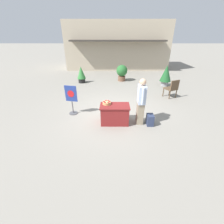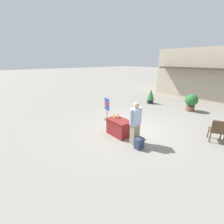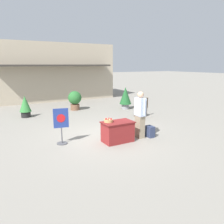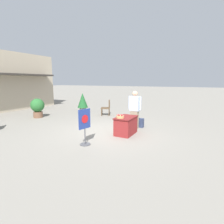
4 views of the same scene
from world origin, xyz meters
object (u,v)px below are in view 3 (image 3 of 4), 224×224
at_px(potted_plant_far_right, 75,99).
at_px(potted_plant_near_right, 125,97).
at_px(display_table, 118,132).
at_px(apple_basket, 108,120).
at_px(poster_board, 61,126).
at_px(potted_plant_far_left, 25,106).
at_px(person_visitor, 140,114).
at_px(patio_chair, 142,106).
at_px(backpack, 150,131).

relative_size(potted_plant_far_right, potted_plant_near_right, 0.86).
height_order(display_table, potted_plant_far_right, potted_plant_far_right).
xyz_separation_m(apple_basket, poster_board, (-1.49, 0.62, -0.13)).
height_order(apple_basket, potted_plant_far_left, potted_plant_far_left).
bearing_deg(poster_board, potted_plant_far_right, 166.96).
bearing_deg(potted_plant_far_left, poster_board, -84.03).
distance_m(person_visitor, potted_plant_near_right, 5.41).
distance_m(patio_chair, potted_plant_far_left, 6.09).
xyz_separation_m(poster_board, potted_plant_near_right, (5.20, 4.06, 0.10)).
distance_m(display_table, backpack, 1.35).
xyz_separation_m(potted_plant_far_right, potted_plant_far_left, (-2.87, -0.50, -0.05)).
height_order(backpack, patio_chair, patio_chair).
relative_size(apple_basket, potted_plant_near_right, 0.23).
bearing_deg(apple_basket, patio_chair, 36.64).
bearing_deg(poster_board, backpack, 85.19).
bearing_deg(backpack, poster_board, 163.88).
xyz_separation_m(display_table, potted_plant_far_left, (-2.29, 5.50, 0.24)).
distance_m(person_visitor, potted_plant_far_left, 6.40).
bearing_deg(potted_plant_far_left, apple_basket, -69.69).
bearing_deg(display_table, patio_chair, 40.58).
distance_m(person_visitor, poster_board, 2.87).
distance_m(apple_basket, person_visitor, 1.27).
bearing_deg(backpack, person_visitor, 158.81).
distance_m(backpack, potted_plant_near_right, 5.41).
bearing_deg(display_table, backpack, -6.66).
relative_size(person_visitor, patio_chair, 1.76).
bearing_deg(backpack, display_table, 173.34).
bearing_deg(potted_plant_near_right, display_table, -125.37).
height_order(potted_plant_far_right, potted_plant_far_left, potted_plant_far_right).
height_order(person_visitor, backpack, person_visitor).
distance_m(display_table, apple_basket, 0.53).
height_order(poster_board, potted_plant_near_right, potted_plant_near_right).
bearing_deg(patio_chair, poster_board, 84.92).
height_order(apple_basket, potted_plant_far_right, potted_plant_far_right).
xyz_separation_m(poster_board, patio_chair, (4.88, 1.89, -0.10)).
height_order(poster_board, potted_plant_far_right, poster_board).
relative_size(display_table, backpack, 2.62).
xyz_separation_m(poster_board, potted_plant_far_left, (-0.50, 4.75, -0.05)).
distance_m(patio_chair, potted_plant_far_right, 4.19).
xyz_separation_m(display_table, patio_chair, (3.08, 2.64, 0.19)).
bearing_deg(potted_plant_far_left, potted_plant_far_right, 9.89).
height_order(poster_board, patio_chair, poster_board).
relative_size(apple_basket, person_visitor, 0.18).
bearing_deg(patio_chair, apple_basket, 100.35).
bearing_deg(potted_plant_near_right, potted_plant_far_left, 173.05).
xyz_separation_m(backpack, potted_plant_far_right, (-0.75, 6.15, 0.44)).
height_order(person_visitor, potted_plant_near_right, person_visitor).
bearing_deg(potted_plant_far_right, patio_chair, -53.34).
bearing_deg(potted_plant_far_right, apple_basket, -98.56).
bearing_deg(person_visitor, apple_basket, -5.39).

